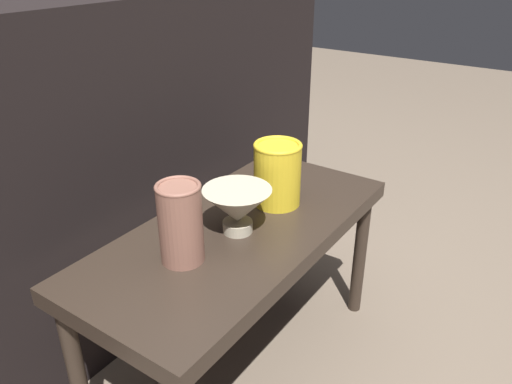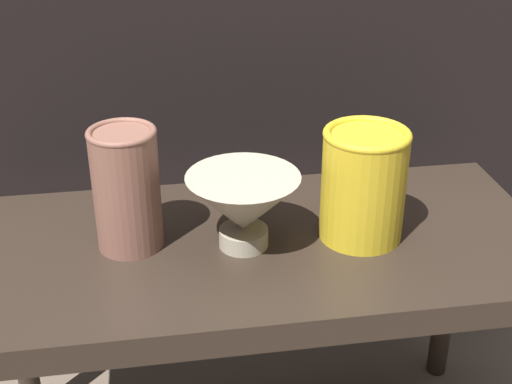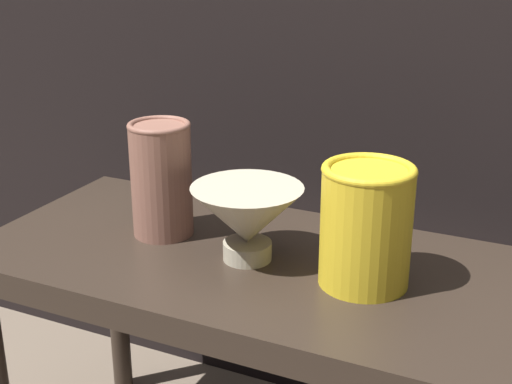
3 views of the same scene
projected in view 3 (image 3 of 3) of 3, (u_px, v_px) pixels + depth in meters
The scene contains 5 objects.
table at pixel (264, 290), 1.00m from camera, with size 0.82×0.38×0.42m.
couch_backdrop at pixel (375, 142), 1.42m from camera, with size 1.68×0.50×0.89m.
bowl at pixel (247, 217), 0.96m from camera, with size 0.15×0.15×0.10m.
vase_textured_left at pixel (161, 178), 1.03m from camera, with size 0.09×0.09×0.17m.
vase_colorful_right at pixel (366, 224), 0.89m from camera, with size 0.12×0.12×0.16m.
Camera 3 is at (0.37, -0.81, 0.85)m, focal length 50.00 mm.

